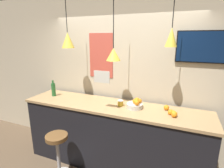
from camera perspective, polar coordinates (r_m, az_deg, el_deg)
name	(u,v)px	position (r m, az deg, el deg)	size (l,w,h in m)	color
back_wall	(122,78)	(3.10, 3.15, 2.06)	(8.00, 0.06, 2.90)	beige
service_counter	(112,136)	(3.05, 0.00, -16.50)	(2.99, 0.68, 1.09)	black
bar_stool	(58,153)	(2.95, -17.21, -20.63)	(0.43, 0.43, 0.75)	#B7B7BC
fruit_bowl	(135,104)	(2.69, 7.62, -6.62)	(0.24, 0.24, 0.16)	beige
orange_pile	(171,112)	(2.61, 18.78, -8.62)	(0.20, 0.29, 0.08)	orange
juice_bottle	(53,89)	(3.38, -18.57, -1.66)	(0.07, 0.07, 0.30)	#286B33
spread_jar	(120,103)	(2.76, 2.78, -6.25)	(0.09, 0.09, 0.09)	gold
pendant_lamp_left	(68,40)	(3.05, -14.24, 13.73)	(0.21, 0.21, 0.83)	black
pendant_lamp_middle	(113,54)	(2.67, 0.47, 9.74)	(0.22, 0.22, 1.00)	black
pendant_lamp_right	(171,37)	(2.47, 18.83, 14.29)	(0.16, 0.16, 0.78)	black
mounted_tv	(202,47)	(2.81, 27.22, 10.73)	(0.68, 0.04, 0.45)	black
hanging_menu_board	(102,77)	(2.45, -3.38, 2.34)	(0.24, 0.01, 0.17)	silver
wall_poster	(101,56)	(3.15, -3.61, 9.20)	(0.45, 0.01, 0.78)	#C64C3D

